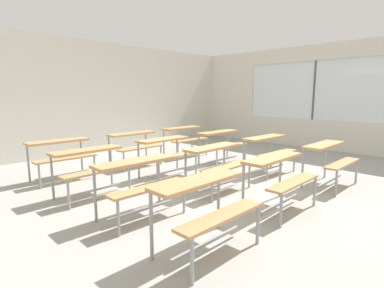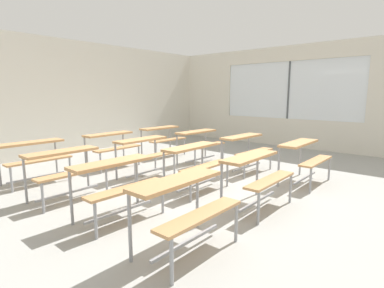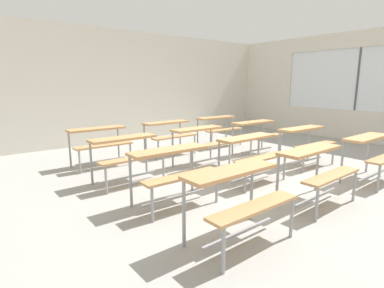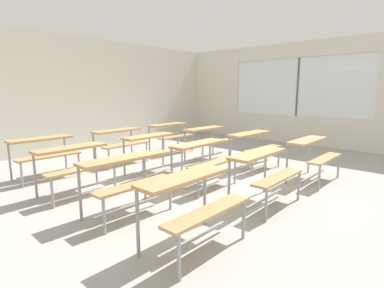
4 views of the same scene
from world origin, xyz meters
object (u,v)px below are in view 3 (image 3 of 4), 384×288
(desk_bench_r1c0, at_px, (173,164))
(desk_bench_r2c2, at_px, (257,130))
(desk_bench_r0c0, at_px, (239,189))
(desk_bench_r3c1, at_px, (169,130))
(desk_bench_r1c2, at_px, (306,137))
(desk_bench_r0c2, at_px, (373,148))
(desk_bench_r2c1, at_px, (201,137))
(desk_bench_r3c2, at_px, (219,124))
(desk_bench_r1c1, at_px, (252,148))
(desk_bench_r2c0, at_px, (127,149))
(desk_bench_r0c1, at_px, (317,163))
(desk_bench_r3c0, at_px, (99,137))

(desk_bench_r1c0, height_order, desk_bench_r2c2, same)
(desk_bench_r0c0, distance_m, desk_bench_r3c1, 3.96)
(desk_bench_r1c2, bearing_deg, desk_bench_r0c2, -89.74)
(desk_bench_r0c0, bearing_deg, desk_bench_r0c2, -0.81)
(desk_bench_r1c2, height_order, desk_bench_r3c1, same)
(desk_bench_r2c1, xyz_separation_m, desk_bench_r3c2, (1.60, 1.20, 0.00))
(desk_bench_r1c1, relative_size, desk_bench_r3c1, 1.00)
(desk_bench_r2c1, bearing_deg, desk_bench_r0c0, -123.82)
(desk_bench_r0c2, relative_size, desk_bench_r2c1, 0.99)
(desk_bench_r1c1, distance_m, desk_bench_r3c2, 2.92)
(desk_bench_r2c0, bearing_deg, desk_bench_r1c0, -87.31)
(desk_bench_r0c1, bearing_deg, desk_bench_r3c0, 111.99)
(desk_bench_r0c0, relative_size, desk_bench_r0c1, 0.99)
(desk_bench_r1c1, xyz_separation_m, desk_bench_r3c1, (0.02, 2.43, 0.00))
(desk_bench_r0c0, bearing_deg, desk_bench_r3c2, 48.75)
(desk_bench_r1c1, height_order, desk_bench_r1c2, same)
(desk_bench_r0c1, height_order, desk_bench_r2c0, same)
(desk_bench_r0c2, relative_size, desk_bench_r1c0, 1.00)
(desk_bench_r2c0, height_order, desk_bench_r2c1, same)
(desk_bench_r1c2, distance_m, desk_bench_r2c1, 2.06)
(desk_bench_r3c0, distance_m, desk_bench_r3c2, 3.16)
(desk_bench_r0c2, bearing_deg, desk_bench_r3c0, 130.00)
(desk_bench_r1c1, bearing_deg, desk_bench_r2c1, 89.67)
(desk_bench_r1c2, relative_size, desk_bench_r2c0, 1.01)
(desk_bench_r1c0, bearing_deg, desk_bench_r0c1, -36.62)
(desk_bench_r0c2, bearing_deg, desk_bench_r0c0, 179.06)
(desk_bench_r2c0, relative_size, desk_bench_r2c1, 1.00)
(desk_bench_r1c0, distance_m, desk_bench_r2c1, 1.97)
(desk_bench_r1c2, height_order, desk_bench_r3c2, same)
(desk_bench_r0c1, distance_m, desk_bench_r2c0, 2.84)
(desk_bench_r1c2, relative_size, desk_bench_r2c2, 1.00)
(desk_bench_r0c1, xyz_separation_m, desk_bench_r3c0, (-1.55, 3.63, 0.00))
(desk_bench_r0c1, xyz_separation_m, desk_bench_r3c1, (0.06, 3.58, 0.00))
(desk_bench_r1c0, xyz_separation_m, desk_bench_r2c1, (1.52, 1.26, 0.00))
(desk_bench_r1c1, height_order, desk_bench_r2c1, same)
(desk_bench_r0c2, xyz_separation_m, desk_bench_r3c2, (0.01, 3.67, 0.00))
(desk_bench_r0c2, xyz_separation_m, desk_bench_r2c0, (-3.19, 2.42, 0.00))
(desk_bench_r0c2, relative_size, desk_bench_r2c2, 0.99)
(desk_bench_r0c2, relative_size, desk_bench_r3c1, 0.99)
(desk_bench_r2c2, bearing_deg, desk_bench_r3c1, 144.30)
(desk_bench_r0c2, xyz_separation_m, desk_bench_r3c1, (-1.55, 3.64, 0.00))
(desk_bench_r3c2, bearing_deg, desk_bench_r1c0, -140.91)
(desk_bench_r1c0, bearing_deg, desk_bench_r1c1, 0.68)
(desk_bench_r1c1, bearing_deg, desk_bench_r1c2, -1.15)
(desk_bench_r0c0, xyz_separation_m, desk_bench_r1c1, (1.58, 1.19, 0.00))
(desk_bench_r3c0, bearing_deg, desk_bench_r0c2, -49.55)
(desk_bench_r0c1, height_order, desk_bench_r1c2, same)
(desk_bench_r3c0, bearing_deg, desk_bench_r1c1, -57.50)
(desk_bench_r1c2, bearing_deg, desk_bench_r3c1, 125.39)
(desk_bench_r0c0, height_order, desk_bench_r3c0, same)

